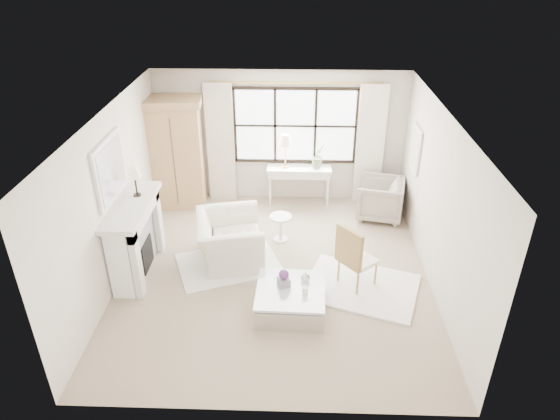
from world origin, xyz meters
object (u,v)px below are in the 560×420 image
(armoire, at_px, (177,153))
(club_armchair, at_px, (230,239))
(coffee_table, at_px, (290,300))
(console_table, at_px, (299,185))

(armoire, xyz_separation_m, club_armchair, (1.26, -2.01, -0.74))
(club_armchair, relative_size, coffee_table, 1.18)
(console_table, bearing_deg, armoire, -176.11)
(armoire, distance_m, coffee_table, 4.14)
(armoire, relative_size, coffee_table, 2.16)
(console_table, bearing_deg, club_armchair, -118.09)
(console_table, height_order, club_armchair, console_table)
(armoire, relative_size, console_table, 1.72)
(armoire, xyz_separation_m, console_table, (2.44, 0.14, -0.74))
(console_table, distance_m, coffee_table, 3.45)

